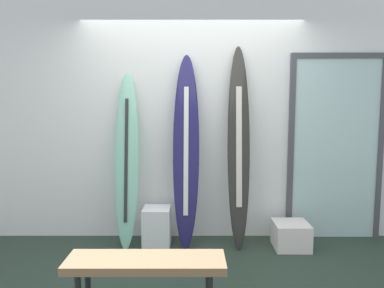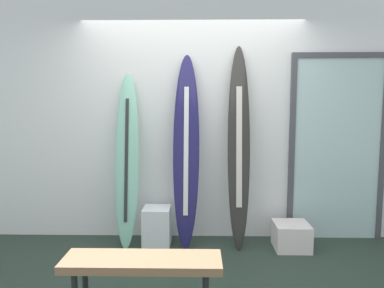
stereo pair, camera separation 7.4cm
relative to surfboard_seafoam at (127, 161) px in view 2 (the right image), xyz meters
name	(u,v)px [view 2 (the right image)]	position (x,y,z in m)	size (l,w,h in m)	color
wall_back	(193,118)	(0.72, 0.35, 0.46)	(7.20, 0.20, 2.80)	white
surfboard_seafoam	(127,161)	(0.00, 0.00, 0.00)	(0.27, 0.44, 1.91)	#83C6A9
surfboard_navy	(186,152)	(0.65, 0.01, 0.10)	(0.30, 0.41, 2.11)	#201D52
surfboard_charcoal	(239,148)	(1.23, 0.00, 0.15)	(0.26, 0.47, 2.21)	#2A2925
display_block_left	(291,236)	(1.80, -0.10, -0.80)	(0.37, 0.37, 0.28)	white
display_block_center	(157,226)	(0.33, -0.03, -0.73)	(0.30, 0.30, 0.42)	white
glass_door	(337,145)	(2.37, 0.23, 0.16)	(1.09, 0.06, 2.13)	silver
bench	(142,266)	(0.38, -1.43, -0.53)	(1.14, 0.33, 0.47)	#8D6747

